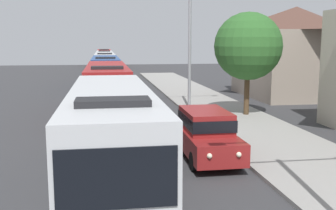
% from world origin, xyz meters
% --- Properties ---
extents(bus_lead, '(2.58, 11.01, 3.21)m').
position_xyz_m(bus_lead, '(-1.30, 10.46, 1.69)').
color(bus_lead, silver).
rests_on(bus_lead, ground_plane).
extents(bus_second_in_line, '(2.58, 12.18, 3.21)m').
position_xyz_m(bus_second_in_line, '(-1.30, 23.79, 1.69)').
color(bus_second_in_line, maroon).
rests_on(bus_second_in_line, ground_plane).
extents(bus_middle, '(2.58, 12.00, 3.21)m').
position_xyz_m(bus_middle, '(-1.30, 37.62, 1.69)').
color(bus_middle, '#284C8C').
rests_on(bus_middle, ground_plane).
extents(bus_fourth_in_line, '(2.58, 11.79, 3.21)m').
position_xyz_m(bus_fourth_in_line, '(-1.30, 50.73, 1.69)').
color(bus_fourth_in_line, silver).
rests_on(bus_fourth_in_line, ground_plane).
extents(bus_rear, '(2.58, 10.67, 3.21)m').
position_xyz_m(bus_rear, '(-1.30, 64.48, 1.69)').
color(bus_rear, silver).
rests_on(bus_rear, ground_plane).
extents(bus_tail_end, '(2.58, 11.81, 3.21)m').
position_xyz_m(bus_tail_end, '(-1.30, 77.04, 1.69)').
color(bus_tail_end, maroon).
rests_on(bus_tail_end, ground_plane).
extents(white_suv, '(1.86, 4.89, 1.90)m').
position_xyz_m(white_suv, '(2.40, 12.70, 1.03)').
color(white_suv, maroon).
rests_on(white_suv, ground_plane).
extents(streetlamp_mid, '(5.80, 0.28, 8.18)m').
position_xyz_m(streetlamp_mid, '(4.10, 23.76, 5.16)').
color(streetlamp_mid, gray).
rests_on(streetlamp_mid, sidewalk).
extents(roadside_tree, '(4.05, 4.05, 6.15)m').
position_xyz_m(roadside_tree, '(7.05, 20.94, 4.26)').
color(roadside_tree, '#4C3823').
rests_on(roadside_tree, sidewalk).
extents(house_distant_gabled, '(8.23, 9.58, 7.38)m').
position_xyz_m(house_distant_gabled, '(14.23, 29.41, 3.76)').
color(house_distant_gabled, gray).
rests_on(house_distant_gabled, ground_plane).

